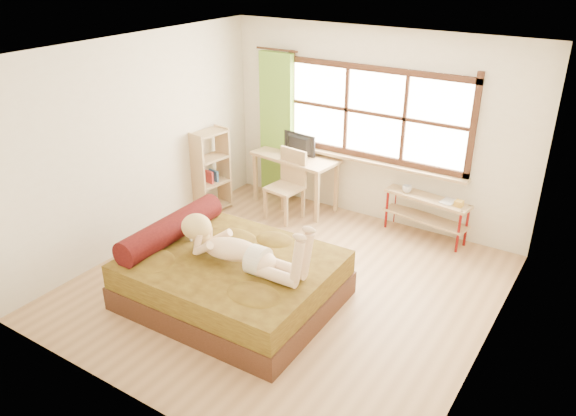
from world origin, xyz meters
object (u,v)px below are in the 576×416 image
Objects in this scene: kitten at (187,228)px; desk at (295,163)px; chair at (288,181)px; pipe_shelf at (427,208)px; woman at (238,237)px; bed at (228,277)px; bookshelf at (211,171)px.

kitten reaches higher than desk.
chair is 1.98m from pipe_shelf.
woman reaches higher than kitten.
pipe_shelf is at bearing 20.80° from chair.
bed is at bearing 165.56° from woman.
kitten is at bearing -119.57° from pipe_shelf.
kitten is at bearing -49.78° from bookshelf.
bookshelf reaches higher than desk.
woman is at bearing -63.58° from desk.
kitten is 0.24× the size of desk.
bookshelf is (-1.69, 1.75, 0.33)m from bed.
desk is at bearing 104.73° from bed.
pipe_shelf is 3.15m from bookshelf.
desk is (-0.71, 2.53, 0.40)m from bed.
bookshelf is at bearing 120.87° from kitten.
woman is 4.67× the size of kitten.
desk is at bearing 47.15° from bookshelf.
bed is at bearing -67.43° from desk.
desk is at bearing 114.15° from chair.
pipe_shelf is (1.32, 2.65, 0.13)m from bed.
bed is 1.80× the size of bookshelf.
woman is at bearing -104.11° from pipe_shelf.
desk is at bearing 108.58° from woman.
pipe_shelf is at bearing 51.08° from kitten.
bookshelf is (-0.98, -0.78, -0.07)m from desk.
bookshelf is (-3.01, -0.90, 0.20)m from pipe_shelf.
woman is at bearing -35.11° from bookshelf.
woman is at bearing -63.22° from chair.
chair is at bearing -65.85° from desk.
desk is 2.05m from pipe_shelf.
pipe_shelf is 0.98× the size of bookshelf.
chair is at bearing 108.94° from woman.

